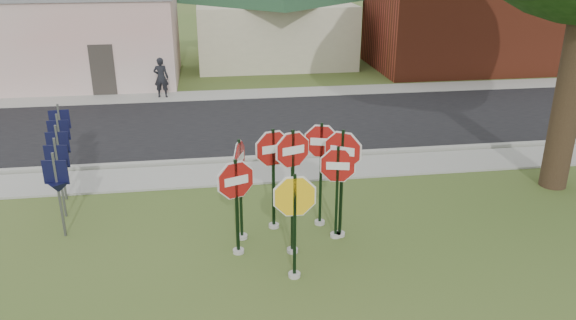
{
  "coord_description": "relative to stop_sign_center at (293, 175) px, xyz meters",
  "views": [
    {
      "loc": [
        -1.64,
        -9.28,
        6.21
      ],
      "look_at": [
        0.01,
        2.0,
        1.75
      ],
      "focal_mm": 35.0,
      "sensor_mm": 36.0,
      "label": 1
    }
  ],
  "objects": [
    {
      "name": "ground",
      "position": [
        0.04,
        -1.05,
        -1.79
      ],
      "size": [
        120.0,
        120.0,
        0.0
      ],
      "primitive_type": "plane",
      "color": "#3E5921",
      "rests_on": "ground"
    },
    {
      "name": "sidewalk_near",
      "position": [
        0.04,
        4.45,
        -1.76
      ],
      "size": [
        60.0,
        1.6,
        0.06
      ],
      "primitive_type": "cube",
      "color": "gray",
      "rests_on": "ground"
    },
    {
      "name": "road",
      "position": [
        0.04,
        8.95,
        -1.77
      ],
      "size": [
        60.0,
        7.0,
        0.04
      ],
      "primitive_type": "cube",
      "color": "black",
      "rests_on": "ground"
    },
    {
      "name": "sidewalk_far",
      "position": [
        0.04,
        13.25,
        -1.76
      ],
      "size": [
        60.0,
        1.6,
        0.06
      ],
      "primitive_type": "cube",
      "color": "gray",
      "rests_on": "ground"
    },
    {
      "name": "curb",
      "position": [
        0.04,
        5.45,
        -1.72
      ],
      "size": [
        60.0,
        0.2,
        0.14
      ],
      "primitive_type": "cube",
      "color": "gray",
      "rests_on": "ground"
    },
    {
      "name": "stop_sign_center",
      "position": [
        0.0,
        0.0,
        0.0
      ],
      "size": [
        0.99,
        0.36,
        2.85
      ],
      "color": "#A6A29C",
      "rests_on": "ground"
    },
    {
      "name": "stop_sign_yellow",
      "position": [
        -0.1,
        -0.94,
        -0.38
      ],
      "size": [
        1.15,
        0.24,
        2.32
      ],
      "color": "#A6A29C",
      "rests_on": "ground"
    },
    {
      "name": "stop_sign_left",
      "position": [
        -1.14,
        0.14,
        -0.43
      ],
      "size": [
        1.05,
        0.43,
        2.25
      ],
      "color": "#A6A29C",
      "rests_on": "ground"
    },
    {
      "name": "stop_sign_right",
      "position": [
        1.06,
        0.51,
        -0.42
      ],
      "size": [
        1.05,
        0.26,
        2.27
      ],
      "color": "#A6A29C",
      "rests_on": "ground"
    },
    {
      "name": "stop_sign_back_right",
      "position": [
        0.83,
        1.17,
        -0.18
      ],
      "size": [
        1.03,
        0.32,
        2.59
      ],
      "color": "#A6A29C",
      "rests_on": "ground"
    },
    {
      "name": "stop_sign_back_left",
      "position": [
        -0.26,
        1.16,
        -0.22
      ],
      "size": [
        1.11,
        0.3,
        2.52
      ],
      "color": "#A6A29C",
      "rests_on": "ground"
    },
    {
      "name": "stop_sign_far_right",
      "position": [
        1.16,
        0.55,
        -0.14
      ],
      "size": [
        0.99,
        0.63,
        2.63
      ],
      "color": "#A6A29C",
      "rests_on": "ground"
    },
    {
      "name": "stop_sign_far_left",
      "position": [
        -1.02,
        0.76,
        -0.28
      ],
      "size": [
        0.35,
        1.02,
        2.45
      ],
      "color": "#A6A29C",
      "rests_on": "ground"
    },
    {
      "name": "route_sign_row",
      "position": [
        -5.36,
        3.45,
        -0.57
      ],
      "size": [
        1.43,
        4.63,
        2.0
      ],
      "color": "#59595E",
      "rests_on": "ground"
    },
    {
      "name": "building_stucco",
      "position": [
        -8.96,
        16.94,
        0.36
      ],
      "size": [
        12.2,
        6.2,
        4.2
      ],
      "color": "beige",
      "rests_on": "ground"
    },
    {
      "name": "building_brick",
      "position": [
        12.04,
        17.44,
        0.61
      ],
      "size": [
        10.2,
        6.2,
        4.75
      ],
      "color": "maroon",
      "rests_on": "ground"
    },
    {
      "name": "pedestrian",
      "position": [
        -3.52,
        13.21,
        -0.89
      ],
      "size": [
        0.66,
        0.48,
        1.68
      ],
      "primitive_type": "imported",
      "rotation": [
        0.0,
        0.0,
        3.01
      ],
      "color": "black",
      "rests_on": "sidewalk_far"
    }
  ]
}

